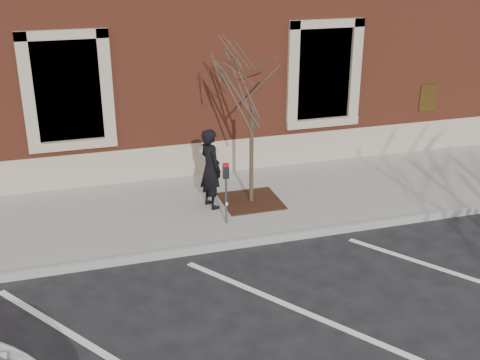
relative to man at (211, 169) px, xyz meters
name	(u,v)px	position (x,y,z in m)	size (l,w,h in m)	color
ground	(249,244)	(0.33, -1.61, -1.01)	(120.00, 120.00, 0.00)	#28282B
sidewalk_near	(225,205)	(0.33, 0.14, -0.93)	(40.00, 3.50, 0.15)	#9E9B94
curb_near	(250,242)	(0.33, -1.66, -0.93)	(40.00, 0.12, 0.15)	#9E9E99
parking_stripes	(291,307)	(0.33, -3.81, -1.00)	(28.00, 4.40, 0.01)	silver
man	(211,169)	(0.00, 0.00, 0.00)	(0.63, 0.41, 1.71)	black
parking_meter	(226,182)	(0.09, -0.88, 0.03)	(0.12, 0.09, 1.27)	#595B60
tree_grate	(251,201)	(0.89, -0.02, -0.84)	(1.23, 1.23, 0.03)	#371D11
sapling	(252,79)	(0.89, -0.02, 1.82)	(2.30, 2.30, 3.83)	#463C2A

